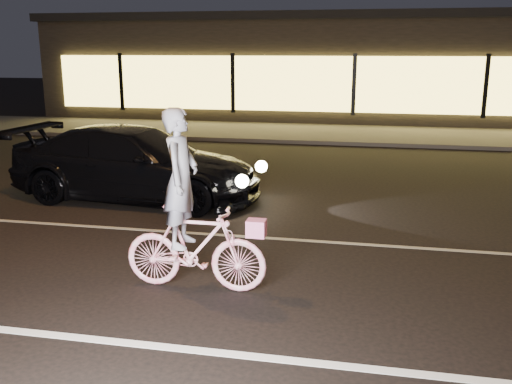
# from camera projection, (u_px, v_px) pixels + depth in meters

# --- Properties ---
(ground) EXTENTS (90.00, 90.00, 0.00)m
(ground) POSITION_uv_depth(u_px,v_px,m) (304.00, 295.00, 6.87)
(ground) COLOR black
(ground) RESTS_ON ground
(lane_stripe_near) EXTENTS (60.00, 0.12, 0.01)m
(lane_stripe_near) POSITION_uv_depth(u_px,v_px,m) (285.00, 360.00, 5.44)
(lane_stripe_near) COLOR silver
(lane_stripe_near) RESTS_ON ground
(lane_stripe_far) EXTENTS (60.00, 0.10, 0.01)m
(lane_stripe_far) POSITION_uv_depth(u_px,v_px,m) (320.00, 241.00, 8.77)
(lane_stripe_far) COLOR gray
(lane_stripe_far) RESTS_ON ground
(sidewalk) EXTENTS (30.00, 4.00, 0.12)m
(sidewalk) POSITION_uv_depth(u_px,v_px,m) (350.00, 134.00, 19.20)
(sidewalk) COLOR #383533
(sidewalk) RESTS_ON ground
(storefront) EXTENTS (25.40, 8.42, 4.20)m
(storefront) POSITION_uv_depth(u_px,v_px,m) (358.00, 66.00, 24.35)
(storefront) COLOR black
(storefront) RESTS_ON ground
(cyclist) EXTENTS (1.77, 0.61, 2.23)m
(cyclist) POSITION_uv_depth(u_px,v_px,m) (191.00, 227.00, 6.88)
(cyclist) COLOR #FC4676
(cyclist) RESTS_ON ground
(sedan) EXTENTS (5.02, 2.31, 1.42)m
(sedan) POSITION_uv_depth(u_px,v_px,m) (136.00, 164.00, 11.08)
(sedan) COLOR black
(sedan) RESTS_ON ground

